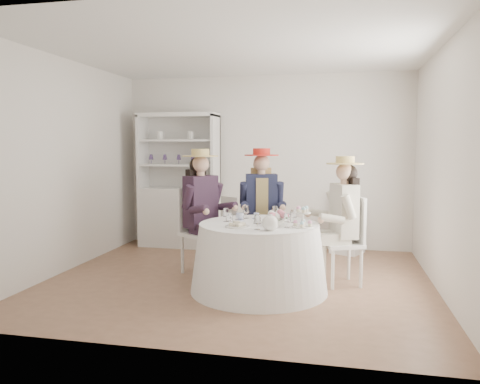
# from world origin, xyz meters

# --- Properties ---
(ground) EXTENTS (4.50, 4.50, 0.00)m
(ground) POSITION_xyz_m (0.00, 0.00, 0.00)
(ground) COLOR brown
(ground) RESTS_ON ground
(ceiling) EXTENTS (4.50, 4.50, 0.00)m
(ceiling) POSITION_xyz_m (0.00, 0.00, 2.70)
(ceiling) COLOR white
(ceiling) RESTS_ON wall_back
(wall_back) EXTENTS (4.50, 0.00, 4.50)m
(wall_back) POSITION_xyz_m (0.00, 2.00, 1.35)
(wall_back) COLOR silver
(wall_back) RESTS_ON ground
(wall_front) EXTENTS (4.50, 0.00, 4.50)m
(wall_front) POSITION_xyz_m (0.00, -2.00, 1.35)
(wall_front) COLOR silver
(wall_front) RESTS_ON ground
(wall_left) EXTENTS (0.00, 4.50, 4.50)m
(wall_left) POSITION_xyz_m (-2.25, 0.00, 1.35)
(wall_left) COLOR silver
(wall_left) RESTS_ON ground
(wall_right) EXTENTS (0.00, 4.50, 4.50)m
(wall_right) POSITION_xyz_m (2.25, 0.00, 1.35)
(wall_right) COLOR silver
(wall_right) RESTS_ON ground
(tea_table) EXTENTS (1.51, 1.51, 0.75)m
(tea_table) POSITION_xyz_m (0.31, -0.34, 0.37)
(tea_table) COLOR white
(tea_table) RESTS_ON ground
(hutch) EXTENTS (1.25, 0.49, 2.11)m
(hutch) POSITION_xyz_m (-1.33, 1.71, 0.75)
(hutch) COLOR silver
(hutch) RESTS_ON ground
(side_table) EXTENTS (0.54, 0.54, 0.63)m
(side_table) POSITION_xyz_m (1.29, 1.75, 0.32)
(side_table) COLOR silver
(side_table) RESTS_ON ground
(hatbox) EXTENTS (0.39, 0.39, 0.30)m
(hatbox) POSITION_xyz_m (1.29, 1.75, 0.78)
(hatbox) COLOR black
(hatbox) RESTS_ON side_table
(guest_left) EXTENTS (0.67, 0.63, 1.56)m
(guest_left) POSITION_xyz_m (-0.50, 0.20, 0.88)
(guest_left) COLOR silver
(guest_left) RESTS_ON ground
(guest_mid) EXTENTS (0.59, 0.63, 1.57)m
(guest_mid) POSITION_xyz_m (0.17, 0.63, 0.89)
(guest_mid) COLOR silver
(guest_mid) RESTS_ON ground
(guest_right) EXTENTS (0.62, 0.56, 1.48)m
(guest_right) POSITION_xyz_m (1.20, 0.08, 0.84)
(guest_right) COLOR silver
(guest_right) RESTS_ON ground
(spare_chair) EXTENTS (0.50, 0.50, 0.88)m
(spare_chair) POSITION_xyz_m (-0.33, 1.22, 0.47)
(spare_chair) COLOR silver
(spare_chair) RESTS_ON ground
(teacup_a) EXTENTS (0.10, 0.10, 0.07)m
(teacup_a) POSITION_xyz_m (0.06, -0.17, 0.79)
(teacup_a) COLOR white
(teacup_a) RESTS_ON tea_table
(teacup_b) EXTENTS (0.08, 0.08, 0.06)m
(teacup_b) POSITION_xyz_m (0.23, -0.04, 0.78)
(teacup_b) COLOR white
(teacup_b) RESTS_ON tea_table
(teacup_c) EXTENTS (0.11, 0.11, 0.07)m
(teacup_c) POSITION_xyz_m (0.52, -0.15, 0.79)
(teacup_c) COLOR white
(teacup_c) RESTS_ON tea_table
(flower_bowl) EXTENTS (0.26, 0.26, 0.06)m
(flower_bowl) POSITION_xyz_m (0.48, -0.44, 0.78)
(flower_bowl) COLOR white
(flower_bowl) RESTS_ON tea_table
(flower_arrangement) EXTENTS (0.20, 0.20, 0.07)m
(flower_arrangement) POSITION_xyz_m (0.51, -0.37, 0.85)
(flower_arrangement) COLOR #DA6D81
(flower_arrangement) RESTS_ON tea_table
(table_teapot) EXTENTS (0.23, 0.16, 0.17)m
(table_teapot) POSITION_xyz_m (0.50, -0.75, 0.83)
(table_teapot) COLOR white
(table_teapot) RESTS_ON tea_table
(sandwich_plate) EXTENTS (0.26, 0.26, 0.06)m
(sandwich_plate) POSITION_xyz_m (0.13, -0.62, 0.77)
(sandwich_plate) COLOR white
(sandwich_plate) RESTS_ON tea_table
(cupcake_stand) EXTENTS (0.23, 0.23, 0.21)m
(cupcake_stand) POSITION_xyz_m (0.79, -0.48, 0.83)
(cupcake_stand) COLOR white
(cupcake_stand) RESTS_ON tea_table
(stemware_set) EXTENTS (0.83, 0.83, 0.15)m
(stemware_set) POSITION_xyz_m (0.31, -0.34, 0.83)
(stemware_set) COLOR white
(stemware_set) RESTS_ON tea_table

